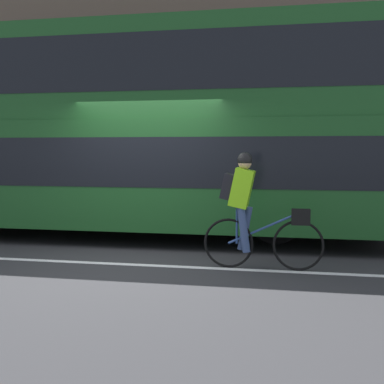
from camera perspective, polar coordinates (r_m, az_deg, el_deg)
ground_plane at (r=8.12m, az=-6.79°, el=-7.53°), size 80.00×80.00×0.00m
road_center_line at (r=8.02m, az=-7.04°, el=-7.65°), size 50.00×0.14×0.01m
sidewalk_curb at (r=12.53m, az=-0.03°, el=-2.89°), size 60.00×1.76×0.15m
building_facade at (r=13.69m, az=0.88°, el=15.71°), size 60.00×0.30×8.69m
bus at (r=10.56m, az=-10.96°, el=7.03°), size 11.58×2.49×3.91m
cyclist_on_bike at (r=7.59m, az=6.29°, el=-1.56°), size 1.70×0.32×1.66m
trash_bin at (r=13.17m, az=-11.27°, el=-0.49°), size 0.59×0.59×0.82m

